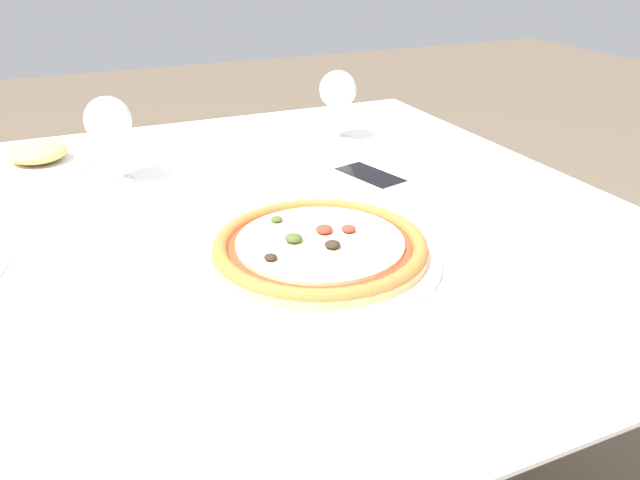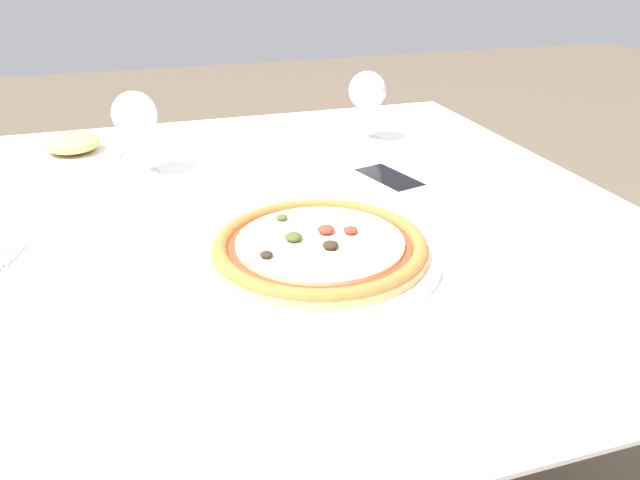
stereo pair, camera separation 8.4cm
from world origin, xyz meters
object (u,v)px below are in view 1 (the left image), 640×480
wine_glass_far_right (338,91)px  cell_phone (370,177)px  side_plate (38,157)px  wine_glass_far_left (108,122)px  dining_table (253,259)px  pizza_plate (320,249)px

wine_glass_far_right → cell_phone: wine_glass_far_right is taller
wine_glass_far_right → side_plate: size_ratio=0.79×
wine_glass_far_left → wine_glass_far_right: 0.48m
wine_glass_far_right → dining_table: bearing=-133.6°
dining_table → wine_glass_far_left: bearing=125.1°
pizza_plate → cell_phone: 0.32m
wine_glass_far_left → side_plate: size_ratio=0.82×
wine_glass_far_right → side_plate: 0.61m
wine_glass_far_right → side_plate: (-0.60, 0.07, -0.09)m
pizza_plate → side_plate: bearing=121.0°
pizza_plate → dining_table: bearing=103.5°
wine_glass_far_right → cell_phone: 0.27m
pizza_plate → side_plate: (-0.34, 0.56, 0.00)m
pizza_plate → wine_glass_far_left: bearing=117.0°
pizza_plate → wine_glass_far_right: bearing=62.4°
wine_glass_far_right → wine_glass_far_left: bearing=-171.6°
wine_glass_far_left → side_plate: 0.21m
dining_table → side_plate: (-0.30, 0.39, 0.09)m
wine_glass_far_right → cell_phone: size_ratio=0.94×
side_plate → dining_table: bearing=-52.7°
wine_glass_far_left → dining_table: bearing=-54.9°
wine_glass_far_right → side_plate: wine_glass_far_right is taller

